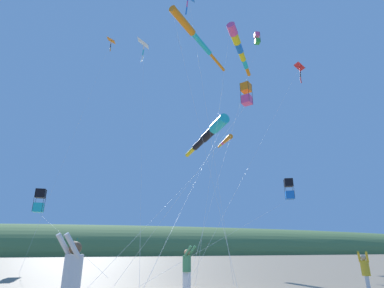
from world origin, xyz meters
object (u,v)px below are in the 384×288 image
(kite_box_black_fish_shape, at_px, (257,39))
(kite_windsock_checkered_midright, at_px, (209,133))
(kite_windsock_rainbow_low_near, at_px, (238,45))
(kite_windsock_white_trailing, at_px, (226,140))
(kite_delta_blue_topmost, at_px, (144,43))
(person_adult_flyer, at_px, (73,254))
(person_child_grey_jacket, at_px, (71,278))
(kite_box_purple_drifting, at_px, (246,94))
(kite_box_magenta_far_left, at_px, (289,189))
(kite_box_long_streamer_right, at_px, (40,201))
(kite_delta_striped_overhead, at_px, (300,67))
(person_child_green_jacket, at_px, (366,271))
(person_bystander_far, at_px, (187,266))
(kite_delta_small_distant, at_px, (111,41))
(kite_windsock_red_high_left, at_px, (193,34))

(kite_box_black_fish_shape, relative_size, kite_windsock_checkered_midright, 1.23)
(kite_windsock_rainbow_low_near, bearing_deg, kite_windsock_white_trailing, -63.95)
(kite_delta_blue_topmost, distance_m, kite_windsock_checkered_midright, 11.21)
(person_adult_flyer, height_order, person_child_grey_jacket, person_adult_flyer)
(kite_box_purple_drifting, relative_size, kite_delta_blue_topmost, 0.57)
(kite_delta_blue_topmost, bearing_deg, kite_box_magenta_far_left, 74.16)
(kite_box_magenta_far_left, bearing_deg, kite_delta_blue_topmost, -105.84)
(kite_windsock_rainbow_low_near, bearing_deg, kite_box_black_fish_shape, 22.09)
(kite_windsock_checkered_midright, xyz_separation_m, kite_box_long_streamer_right, (-2.21, -11.45, -5.23))
(person_adult_flyer, relative_size, kite_delta_striped_overhead, 0.13)
(person_child_green_jacket, distance_m, kite_windsock_checkered_midright, 14.63)
(kite_windsock_white_trailing, relative_size, kite_box_long_streamer_right, 2.06)
(kite_box_magenta_far_left, height_order, kite_windsock_rainbow_low_near, kite_windsock_rainbow_low_near)
(person_adult_flyer, relative_size, kite_box_magenta_far_left, 0.15)
(person_bystander_far, relative_size, kite_windsock_rainbow_low_near, 0.07)
(kite_box_black_fish_shape, bearing_deg, kite_windsock_checkered_midright, -78.92)
(kite_box_magenta_far_left, xyz_separation_m, kite_windsock_checkered_midright, (-0.20, -6.30, 3.99))
(kite_box_black_fish_shape, bearing_deg, kite_windsock_white_trailing, -110.77)
(person_bystander_far, height_order, kite_box_magenta_far_left, kite_box_magenta_far_left)
(kite_windsock_white_trailing, bearing_deg, kite_box_purple_drifting, -11.93)
(person_child_green_jacket, xyz_separation_m, kite_box_black_fish_shape, (-12.61, 4.31, 19.70))
(person_adult_flyer, height_order, person_child_green_jacket, person_adult_flyer)
(kite_windsock_checkered_midright, bearing_deg, person_bystander_far, -23.84)
(person_bystander_far, relative_size, kite_delta_small_distant, 0.07)
(person_adult_flyer, relative_size, kite_box_long_streamer_right, 0.29)
(kite_delta_blue_topmost, height_order, kite_box_magenta_far_left, kite_delta_blue_topmost)
(kite_windsock_rainbow_low_near, bearing_deg, person_adult_flyer, -67.18)
(person_bystander_far, distance_m, kite_windsock_rainbow_low_near, 25.63)
(kite_windsock_red_high_left, bearing_deg, kite_windsock_white_trailing, 141.84)
(kite_box_purple_drifting, height_order, kite_windsock_checkered_midright, kite_box_purple_drifting)
(person_child_green_jacket, height_order, person_child_grey_jacket, person_child_grey_jacket)
(person_child_green_jacket, xyz_separation_m, person_bystander_far, (-2.06, -5.31, 0.09))
(kite_box_black_fish_shape, height_order, kite_box_long_streamer_right, kite_box_black_fish_shape)
(kite_delta_striped_overhead, bearing_deg, kite_windsock_checkered_midright, -117.09)
(kite_windsock_rainbow_low_near, height_order, kite_delta_striped_overhead, kite_windsock_rainbow_low_near)
(person_child_grey_jacket, xyz_separation_m, kite_windsock_red_high_left, (-10.37, 5.16, 14.67))
(kite_box_magenta_far_left, distance_m, kite_windsock_rainbow_low_near, 16.10)
(kite_windsock_checkered_midright, distance_m, kite_box_long_streamer_right, 12.78)
(person_bystander_far, relative_size, kite_box_purple_drifting, 0.13)
(person_adult_flyer, distance_m, kite_windsock_white_trailing, 14.73)
(kite_windsock_rainbow_low_near, distance_m, kite_windsock_checkered_midright, 12.89)
(kite_box_purple_drifting, distance_m, kite_windsock_rainbow_low_near, 14.21)
(person_bystander_far, height_order, kite_windsock_rainbow_low_near, kite_windsock_rainbow_low_near)
(person_child_green_jacket, bearing_deg, kite_delta_blue_topmost, -156.84)
(kite_delta_small_distant, distance_m, kite_windsock_rainbow_low_near, 13.07)
(person_adult_flyer, distance_m, person_bystander_far, 8.55)
(kite_windsock_red_high_left, bearing_deg, person_child_green_jacket, 22.75)
(person_adult_flyer, bearing_deg, kite_delta_striped_overhead, 85.66)
(person_child_grey_jacket, distance_m, kite_box_magenta_far_left, 19.93)
(kite_delta_blue_topmost, bearing_deg, kite_windsock_checkered_midright, 59.35)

